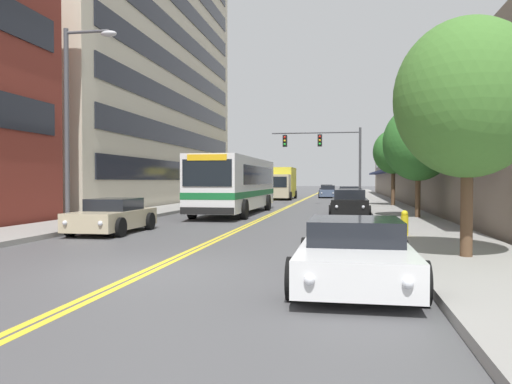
# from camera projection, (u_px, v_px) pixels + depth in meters

# --- Properties ---
(ground_plane) EXTENTS (240.00, 240.00, 0.00)m
(ground_plane) POSITION_uv_depth(u_px,v_px,m) (301.00, 201.00, 46.98)
(ground_plane) COLOR #4C4C4F
(sidewalk_left) EXTENTS (3.02, 106.00, 0.17)m
(sidewalk_left) POSITION_uv_depth(u_px,v_px,m) (229.00, 199.00, 48.21)
(sidewalk_left) COLOR gray
(sidewalk_left) RESTS_ON ground_plane
(sidewalk_right) EXTENTS (3.02, 106.00, 0.17)m
(sidewalk_right) POSITION_uv_depth(u_px,v_px,m) (377.00, 200.00, 45.74)
(sidewalk_right) COLOR gray
(sidewalk_right) RESTS_ON ground_plane
(centre_line) EXTENTS (0.34, 106.00, 0.01)m
(centre_line) POSITION_uv_depth(u_px,v_px,m) (301.00, 201.00, 46.98)
(centre_line) COLOR yellow
(centre_line) RESTS_ON ground_plane
(office_tower_left) EXTENTS (12.08, 31.05, 23.96)m
(office_tower_left) POSITION_uv_depth(u_px,v_px,m) (113.00, 58.00, 40.86)
(office_tower_left) COLOR beige
(office_tower_left) RESTS_ON ground_plane
(storefront_row_right) EXTENTS (9.10, 68.00, 7.22)m
(storefront_row_right) POSITION_uv_depth(u_px,v_px,m) (443.00, 162.00, 44.65)
(storefront_row_right) COLOR gray
(storefront_row_right) RESTS_ON ground_plane
(city_bus) EXTENTS (2.94, 12.32, 3.16)m
(city_bus) POSITION_uv_depth(u_px,v_px,m) (236.00, 183.00, 28.80)
(city_bus) COLOR silver
(city_bus) RESTS_ON ground_plane
(car_dark_grey_parked_left_mid) EXTENTS (2.16, 4.60, 1.37)m
(car_dark_grey_parked_left_mid) POSITION_uv_depth(u_px,v_px,m) (241.00, 196.00, 41.23)
(car_dark_grey_parked_left_mid) COLOR #38383D
(car_dark_grey_parked_left_mid) RESTS_ON ground_plane
(car_beige_parked_left_far) EXTENTS (2.04, 4.32, 1.25)m
(car_beige_parked_left_far) POSITION_uv_depth(u_px,v_px,m) (113.00, 217.00, 18.25)
(car_beige_parked_left_far) COLOR #BCAD89
(car_beige_parked_left_far) RESTS_ON ground_plane
(car_white_parked_right_foreground) EXTENTS (2.20, 4.58, 1.20)m
(car_white_parked_right_foreground) POSITION_uv_depth(u_px,v_px,m) (355.00, 253.00, 9.20)
(car_white_parked_right_foreground) COLOR white
(car_white_parked_right_foreground) RESTS_ON ground_plane
(car_black_parked_right_mid) EXTENTS (2.17, 4.41, 1.41)m
(car_black_parked_right_mid) POSITION_uv_depth(u_px,v_px,m) (350.00, 203.00, 27.50)
(car_black_parked_right_mid) COLOR black
(car_black_parked_right_mid) RESTS_ON ground_plane
(car_champagne_parked_right_far) EXTENTS (2.05, 4.45, 1.37)m
(car_champagne_parked_right_far) POSITION_uv_depth(u_px,v_px,m) (350.00, 199.00, 34.13)
(car_champagne_parked_right_far) COLOR beige
(car_champagne_parked_right_far) RESTS_ON ground_plane
(car_silver_parked_right_end) EXTENTS (2.07, 4.82, 1.41)m
(car_silver_parked_right_end) POSITION_uv_depth(u_px,v_px,m) (349.00, 195.00, 42.34)
(car_silver_parked_right_end) COLOR #B7B7BC
(car_silver_parked_right_end) RESTS_ON ground_plane
(car_slate_blue_moving_lead) EXTENTS (1.98, 4.85, 1.37)m
(car_slate_blue_moving_lead) POSITION_uv_depth(u_px,v_px,m) (328.00, 192.00, 55.35)
(car_slate_blue_moving_lead) COLOR #475675
(car_slate_blue_moving_lead) RESTS_ON ground_plane
(car_charcoal_moving_second) EXTENTS (1.96, 4.33, 1.36)m
(car_charcoal_moving_second) POSITION_uv_depth(u_px,v_px,m) (327.00, 190.00, 66.78)
(car_charcoal_moving_second) COLOR #232328
(car_charcoal_moving_second) RESTS_ON ground_plane
(box_truck) EXTENTS (2.57, 7.22, 3.23)m
(box_truck) POSITION_uv_depth(u_px,v_px,m) (282.00, 183.00, 50.57)
(box_truck) COLOR #BCAD89
(box_truck) RESTS_ON ground_plane
(traffic_signal_mast) EXTENTS (6.87, 0.38, 5.95)m
(traffic_signal_mast) POSITION_uv_depth(u_px,v_px,m) (328.00, 150.00, 38.35)
(traffic_signal_mast) COLOR #47474C
(traffic_signal_mast) RESTS_ON ground_plane
(street_lamp_left_near) EXTENTS (1.93, 0.28, 7.09)m
(street_lamp_left_near) POSITION_uv_depth(u_px,v_px,m) (74.00, 113.00, 16.99)
(street_lamp_left_near) COLOR #47474C
(street_lamp_left_near) RESTS_ON ground_plane
(street_tree_right_near) EXTENTS (3.32, 3.32, 5.45)m
(street_tree_right_near) POSITION_uv_depth(u_px,v_px,m) (468.00, 99.00, 11.38)
(street_tree_right_near) COLOR brown
(street_tree_right_near) RESTS_ON sidewalk_right
(street_tree_right_mid) EXTENTS (3.29, 3.29, 5.35)m
(street_tree_right_mid) POSITION_uv_depth(u_px,v_px,m) (418.00, 143.00, 23.66)
(street_tree_right_mid) COLOR brown
(street_tree_right_mid) RESTS_ON sidewalk_right
(street_tree_right_far) EXTENTS (2.83, 2.83, 5.31)m
(street_tree_right_far) POSITION_uv_depth(u_px,v_px,m) (393.00, 152.00, 35.05)
(street_tree_right_far) COLOR brown
(street_tree_right_far) RESTS_ON sidewalk_right
(fire_hydrant) EXTENTS (0.32, 0.24, 0.80)m
(fire_hydrant) POSITION_uv_depth(u_px,v_px,m) (404.00, 223.00, 15.78)
(fire_hydrant) COLOR yellow
(fire_hydrant) RESTS_ON sidewalk_right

